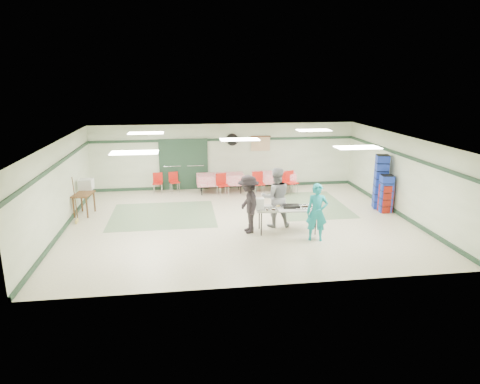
{
  "coord_description": "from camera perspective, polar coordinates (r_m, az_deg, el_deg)",
  "views": [
    {
      "loc": [
        -1.81,
        -13.1,
        4.54
      ],
      "look_at": [
        -0.03,
        -0.3,
        1.07
      ],
      "focal_mm": 32.0,
      "sensor_mm": 36.0,
      "label": 1
    }
  ],
  "objects": [
    {
      "name": "sheet_tray_mid",
      "position": [
        13.0,
        5.52,
        -1.89
      ],
      "size": [
        0.56,
        0.45,
        0.02
      ],
      "primitive_type": "cube",
      "rotation": [
        0.0,
        0.0,
        -0.08
      ],
      "color": "silver",
      "rests_on": "serving_table"
    },
    {
      "name": "crate_stack_blue_a",
      "position": [
        15.92,
        18.25,
        1.29
      ],
      "size": [
        0.51,
        0.51,
        1.94
      ],
      "primitive_type": "cube",
      "rotation": [
        0.0,
        0.0,
        -0.24
      ],
      "color": "#1A30A0",
      "rests_on": "floor"
    },
    {
      "name": "double_door_left",
      "position": [
        17.89,
        -9.02,
        3.59
      ],
      "size": [
        0.9,
        0.06,
        2.1
      ],
      "primitive_type": "cube",
      "color": "gray",
      "rests_on": "floor"
    },
    {
      "name": "volunteer_grey",
      "position": [
        13.32,
        4.78,
        -0.72
      ],
      "size": [
        0.93,
        0.73,
        1.88
      ],
      "primitive_type": "imported",
      "rotation": [
        0.0,
        0.0,
        3.12
      ],
      "color": "gray",
      "rests_on": "floor"
    },
    {
      "name": "scroll_banner",
      "position": [
        18.05,
        2.76,
        6.44
      ],
      "size": [
        0.8,
        0.02,
        0.6
      ],
      "primitive_type": "cube",
      "color": "#E0BD8C",
      "rests_on": "wall_back"
    },
    {
      "name": "double_door_right",
      "position": [
        17.89,
        -5.98,
        3.7
      ],
      "size": [
        0.9,
        0.06,
        2.1
      ],
      "primitive_type": "cube",
      "color": "gray",
      "rests_on": "floor"
    },
    {
      "name": "baseboard_right",
      "position": [
        15.64,
        20.24,
        -2.57
      ],
      "size": [
        0.06,
        9.0,
        0.12
      ],
      "primitive_type": "cube",
      "rotation": [
        0.0,
        0.0,
        1.57
      ],
      "color": "#1F3927",
      "rests_on": "floor"
    },
    {
      "name": "volunteer_dark",
      "position": [
        12.77,
        1.13,
        -1.63
      ],
      "size": [
        0.76,
        1.2,
        1.76
      ],
      "primitive_type": "imported",
      "rotation": [
        0.0,
        0.0,
        -1.47
      ],
      "color": "black",
      "rests_on": "floor"
    },
    {
      "name": "wall_right",
      "position": [
        15.34,
        20.77,
        2.03
      ],
      "size": [
        0.0,
        9.0,
        9.0
      ],
      "primitive_type": "plane",
      "rotation": [
        1.57,
        0.0,
        -1.57
      ],
      "color": "silver",
      "rests_on": "floor"
    },
    {
      "name": "chair_c",
      "position": [
        17.23,
        6.71,
        1.6
      ],
      "size": [
        0.56,
        0.56,
        0.93
      ],
      "rotation": [
        0.0,
        0.0,
        0.39
      ],
      "color": "red",
      "rests_on": "floor"
    },
    {
      "name": "green_patch_b",
      "position": [
        15.97,
        9.21,
        -1.68
      ],
      "size": [
        2.5,
        3.5,
        0.01
      ],
      "primitive_type": "cube",
      "color": "gray",
      "rests_on": "floor"
    },
    {
      "name": "broom",
      "position": [
        14.63,
        -21.14,
        -0.9
      ],
      "size": [
        0.08,
        0.24,
        1.49
      ],
      "primitive_type": "cylinder",
      "rotation": [
        0.14,
        0.0,
        -0.22
      ],
      "color": "brown",
      "rests_on": "floor"
    },
    {
      "name": "door_frame",
      "position": [
        17.87,
        -7.52,
        3.64
      ],
      "size": [
        2.0,
        0.03,
        2.15
      ],
      "primitive_type": "cube",
      "color": "#1F3927",
      "rests_on": "floor"
    },
    {
      "name": "ceiling",
      "position": [
        13.35,
        -0.05,
        7.11
      ],
      "size": [
        11.0,
        11.0,
        0.0
      ],
      "primitive_type": "plane",
      "rotation": [
        3.14,
        0.0,
        0.0
      ],
      "color": "white",
      "rests_on": "wall_back"
    },
    {
      "name": "baseboard_back",
      "position": [
        18.22,
        -1.97,
        0.79
      ],
      "size": [
        11.0,
        0.06,
        0.12
      ],
      "primitive_type": "cube",
      "color": "#1F3927",
      "rests_on": "floor"
    },
    {
      "name": "chair_d",
      "position": [
        16.77,
        -2.42,
        1.28
      ],
      "size": [
        0.51,
        0.51,
        0.91
      ],
      "rotation": [
        0.0,
        0.0,
        0.25
      ],
      "color": "red",
      "rests_on": "floor"
    },
    {
      "name": "chair_loose_a",
      "position": [
        17.65,
        -8.81,
        1.61
      ],
      "size": [
        0.46,
        0.46,
        0.82
      ],
      "rotation": [
        0.0,
        0.0,
        0.26
      ],
      "color": "red",
      "rests_on": "floor"
    },
    {
      "name": "crate_stack_blue_b",
      "position": [
        15.61,
        18.85,
        -0.2
      ],
      "size": [
        0.45,
        0.45,
        1.31
      ],
      "primitive_type": "cube",
      "rotation": [
        0.0,
        0.0,
        -0.13
      ],
      "color": "#1A30A0",
      "rests_on": "floor"
    },
    {
      "name": "trim_left",
      "position": [
        13.83,
        -23.16,
        3.44
      ],
      "size": [
        0.06,
        9.0,
        0.1
      ],
      "primitive_type": "cube",
      "rotation": [
        0.0,
        0.0,
        1.57
      ],
      "color": "#1F3927",
      "rests_on": "wall_back"
    },
    {
      "name": "baking_pan",
      "position": [
        12.94,
        6.84,
        -1.89
      ],
      "size": [
        0.52,
        0.35,
        0.08
      ],
      "primitive_type": "cube",
      "rotation": [
        0.0,
        0.0,
        -0.08
      ],
      "color": "black",
      "rests_on": "serving_table"
    },
    {
      "name": "chair_b",
      "position": [
        16.96,
        2.44,
        1.48
      ],
      "size": [
        0.47,
        0.47,
        0.93
      ],
      "rotation": [
        0.0,
        0.0,
        0.08
      ],
      "color": "red",
      "rests_on": "floor"
    },
    {
      "name": "volunteer_teal",
      "position": [
        12.36,
        10.22,
        -2.68
      ],
      "size": [
        0.69,
        0.55,
        1.66
      ],
      "primitive_type": "imported",
      "rotation": [
        0.0,
        0.0,
        -0.27
      ],
      "color": "teal",
      "rests_on": "floor"
    },
    {
      "name": "chair_loose_b",
      "position": [
        17.56,
        -10.91,
        1.47
      ],
      "size": [
        0.4,
        0.4,
        0.83
      ],
      "rotation": [
        0.0,
        0.0,
        -0.04
      ],
      "color": "red",
      "rests_on": "floor"
    },
    {
      "name": "printer_table",
      "position": [
        15.42,
        -20.14,
        -0.58
      ],
      "size": [
        0.68,
        0.94,
        0.74
      ],
      "rotation": [
        0.0,
        0.0,
        -0.15
      ],
      "color": "brown",
      "rests_on": "floor"
    },
    {
      "name": "green_patch_a",
      "position": [
        14.83,
        -10.21,
        -3.03
      ],
      "size": [
        3.5,
        3.0,
        0.01
      ],
      "primitive_type": "cube",
      "color": "gray",
      "rests_on": "floor"
    },
    {
      "name": "serving_table",
      "position": [
        12.92,
        6.32,
        -2.28
      ],
      "size": [
        1.93,
        0.91,
        0.76
      ],
      "rotation": [
        0.0,
        0.0,
        -0.08
      ],
      "color": "#B8B8B2",
      "rests_on": "floor"
    },
    {
      "name": "trim_back",
      "position": [
        17.84,
        -2.02,
        7.0
      ],
      "size": [
        11.0,
        0.06,
        0.1
      ],
      "primitive_type": "cube",
      "color": "#1F3927",
      "rests_on": "wall_back"
    },
    {
      "name": "wall_back",
      "position": [
        17.98,
        -2.01,
        4.8
      ],
      "size": [
        11.0,
        0.0,
        11.0
      ],
      "primitive_type": "plane",
      "rotation": [
        1.57,
        0.0,
        0.0
      ],
      "color": "silver",
      "rests_on": "floor"
    },
    {
      "name": "trim_right",
      "position": [
        15.19,
        20.92,
        4.6
      ],
      "size": [
        0.06,
        9.0,
        0.1
      ],
      "primitive_type": "cube",
      "rotation": [
        0.0,
        0.0,
        1.57
      ],
      "color": "#1F3927",
      "rests_on": "wall_back"
    },
    {
      "name": "office_printer",
      "position": [
        15.9,
        -19.82,
        0.98
      ],
      "size": [
        0.48,
        0.43,
        0.36
      ],
      "primitive_type": "cube",
      "rotation": [
        0.0,
        0.0,
        -0.07
      ],
      "color": "beige",
      "rests_on": "printer_table"
    },
    {
      "name": "dining_table_b",
      "position": [
        17.31,
        -2.63,
        1.75
      ],
      "size": [
        1.89,
        0.85,
        0.77
      ],
      "rotation": [
        0.0,
        0.0,
        0.01
      ],
      "color": "red",
      "rests_on": "floor"
    },
    {
      "name": "floor",
      "position": [
        13.98,
        -0.05,
        -3.92
      ],
      "size": [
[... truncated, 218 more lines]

